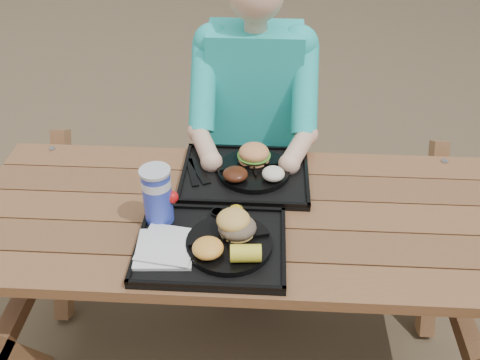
{
  "coord_description": "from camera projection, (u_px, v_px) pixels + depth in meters",
  "views": [
    {
      "loc": [
        0.08,
        -1.36,
        1.88
      ],
      "look_at": [
        0.0,
        0.0,
        0.88
      ],
      "focal_mm": 40.0,
      "sensor_mm": 36.0,
      "label": 1
    }
  ],
  "objects": [
    {
      "name": "ground",
      "position": [
        240.0,
        351.0,
        2.21
      ],
      "size": [
        60.0,
        60.0,
        0.0
      ],
      "primitive_type": "plane",
      "color": "#999999",
      "rests_on": "ground"
    },
    {
      "name": "picnic_table",
      "position": [
        240.0,
        289.0,
        1.99
      ],
      "size": [
        1.8,
        1.49,
        0.75
      ],
      "primitive_type": null,
      "color": "#999999",
      "rests_on": "ground"
    },
    {
      "name": "tray_near",
      "position": [
        211.0,
        247.0,
        1.62
      ],
      "size": [
        0.45,
        0.35,
        0.02
      ],
      "primitive_type": "cube",
      "color": "black",
      "rests_on": "picnic_table"
    },
    {
      "name": "tray_far",
      "position": [
        245.0,
        176.0,
        1.91
      ],
      "size": [
        0.45,
        0.35,
        0.02
      ],
      "primitive_type": "cube",
      "color": "black",
      "rests_on": "picnic_table"
    },
    {
      "name": "plate_near",
      "position": [
        229.0,
        244.0,
        1.6
      ],
      "size": [
        0.26,
        0.26,
        0.02
      ],
      "primitive_type": "cylinder",
      "color": "black",
      "rests_on": "tray_near"
    },
    {
      "name": "plate_far",
      "position": [
        254.0,
        170.0,
        1.91
      ],
      "size": [
        0.26,
        0.26,
        0.02
      ],
      "primitive_type": "cylinder",
      "color": "black",
      "rests_on": "tray_far"
    },
    {
      "name": "napkin_stack",
      "position": [
        165.0,
        248.0,
        1.59
      ],
      "size": [
        0.18,
        0.18,
        0.02
      ],
      "primitive_type": "cube",
      "rotation": [
        0.0,
        0.0,
        0.06
      ],
      "color": "silver",
      "rests_on": "tray_near"
    },
    {
      "name": "soda_cup",
      "position": [
        158.0,
        197.0,
        1.65
      ],
      "size": [
        0.09,
        0.09,
        0.18
      ],
      "primitive_type": "cylinder",
      "color": "#182DB8",
      "rests_on": "tray_near"
    },
    {
      "name": "condiment_bbq",
      "position": [
        218.0,
        215.0,
        1.7
      ],
      "size": [
        0.05,
        0.05,
        0.03
      ],
      "primitive_type": "cylinder",
      "color": "black",
      "rests_on": "tray_near"
    },
    {
      "name": "condiment_mustard",
      "position": [
        236.0,
        213.0,
        1.71
      ],
      "size": [
        0.05,
        0.05,
        0.03
      ],
      "primitive_type": "cylinder",
      "color": "yellow",
      "rests_on": "tray_near"
    },
    {
      "name": "sandwich",
      "position": [
        237.0,
        219.0,
        1.59
      ],
      "size": [
        0.11,
        0.11,
        0.11
      ],
      "primitive_type": null,
      "color": "#E9B252",
      "rests_on": "plate_near"
    },
    {
      "name": "mac_cheese",
      "position": [
        208.0,
        248.0,
        1.54
      ],
      "size": [
        0.09,
        0.09,
        0.05
      ],
      "primitive_type": "ellipsoid",
      "color": "#FFB243",
      "rests_on": "plate_near"
    },
    {
      "name": "corn_cob",
      "position": [
        246.0,
        253.0,
        1.52
      ],
      "size": [
        0.09,
        0.09,
        0.05
      ],
      "primitive_type": null,
      "rotation": [
        0.0,
        0.0,
        0.07
      ],
      "color": "yellow",
      "rests_on": "plate_near"
    },
    {
      "name": "cutlery_far",
      "position": [
        199.0,
        171.0,
        1.92
      ],
      "size": [
        0.1,
        0.17,
        0.01
      ],
      "primitive_type": "cube",
      "rotation": [
        0.0,
        0.0,
        0.45
      ],
      "color": "black",
      "rests_on": "tray_far"
    },
    {
      "name": "burger",
      "position": [
        254.0,
        149.0,
        1.91
      ],
      "size": [
        0.11,
        0.11,
        0.1
      ],
      "primitive_type": null,
      "color": "#EB9153",
      "rests_on": "plate_far"
    },
    {
      "name": "baked_beans",
      "position": [
        235.0,
        174.0,
        1.84
      ],
      "size": [
        0.09,
        0.09,
        0.04
      ],
      "primitive_type": "ellipsoid",
      "color": "#481E0E",
      "rests_on": "plate_far"
    },
    {
      "name": "potato_salad",
      "position": [
        273.0,
        174.0,
        1.84
      ],
      "size": [
        0.08,
        0.08,
        0.04
      ],
      "primitive_type": "ellipsoid",
      "color": "white",
      "rests_on": "plate_far"
    },
    {
      "name": "diner",
      "position": [
        254.0,
        138.0,
        2.35
      ],
      "size": [
        0.48,
        0.84,
        1.28
      ],
      "primitive_type": null,
      "color": "#199AAF",
      "rests_on": "ground"
    }
  ]
}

